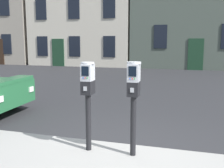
# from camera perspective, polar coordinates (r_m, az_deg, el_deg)

# --- Properties ---
(ground_plane) EXTENTS (160.00, 160.00, 0.00)m
(ground_plane) POSITION_cam_1_polar(r_m,az_deg,el_deg) (4.84, 2.03, -14.74)
(ground_plane) COLOR #28282B
(parking_meter_near_kerb) EXTENTS (0.22, 0.25, 1.47)m
(parking_meter_near_kerb) POSITION_cam_1_polar(r_m,az_deg,el_deg) (4.44, -5.06, -1.31)
(parking_meter_near_kerb) COLOR black
(parking_meter_near_kerb) RESTS_ON sidewalk_slab
(parking_meter_twin_adjacent) EXTENTS (0.22, 0.25, 1.49)m
(parking_meter_twin_adjacent) POSITION_cam_1_polar(r_m,az_deg,el_deg) (4.22, 4.54, -1.65)
(parking_meter_twin_adjacent) COLOR black
(parking_meter_twin_adjacent) RESTS_ON sidewalk_slab
(townhouse_green_painted) EXTENTS (6.59, 7.02, 9.17)m
(townhouse_green_painted) POSITION_cam_1_polar(r_m,az_deg,el_deg) (27.93, -19.86, 13.94)
(townhouse_green_painted) COLOR #9E9384
(townhouse_green_painted) RESTS_ON ground_plane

